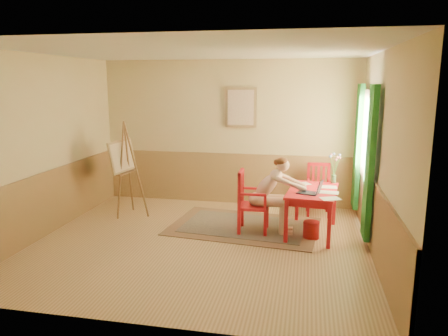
% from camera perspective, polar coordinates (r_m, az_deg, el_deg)
% --- Properties ---
extents(room, '(5.04, 4.54, 2.84)m').
position_cam_1_polar(room, '(6.12, -3.30, 2.29)').
color(room, tan).
rests_on(room, ground).
extents(wainscot, '(5.00, 4.50, 1.00)m').
position_cam_1_polar(wainscot, '(7.07, -1.60, -3.90)').
color(wainscot, tan).
rests_on(wainscot, room).
extents(window, '(0.12, 2.01, 2.20)m').
position_cam_1_polar(window, '(7.08, 18.41, 2.53)').
color(window, white).
rests_on(window, room).
extents(wall_portrait, '(0.60, 0.05, 0.76)m').
position_cam_1_polar(wall_portrait, '(8.16, 2.28, 8.15)').
color(wall_portrait, '#9A7C50').
rests_on(wall_portrait, room).
extents(rug, '(2.55, 1.84, 0.02)m').
position_cam_1_polar(rug, '(7.16, 2.73, -7.82)').
color(rug, '#8C7251').
rests_on(rug, room).
extents(table, '(0.86, 1.28, 0.72)m').
position_cam_1_polar(table, '(6.81, 11.82, -3.61)').
color(table, red).
rests_on(table, room).
extents(chair_left, '(0.48, 0.46, 1.01)m').
position_cam_1_polar(chair_left, '(6.79, 3.57, -4.55)').
color(chair_left, red).
rests_on(chair_left, room).
extents(chair_back, '(0.43, 0.44, 0.93)m').
position_cam_1_polar(chair_back, '(7.89, 12.59, -2.81)').
color(chair_back, red).
rests_on(chair_back, room).
extents(figure, '(0.92, 0.40, 1.24)m').
position_cam_1_polar(figure, '(6.73, 6.44, -3.16)').
color(figure, beige).
rests_on(figure, room).
extents(laptop, '(0.41, 0.31, 0.22)m').
position_cam_1_polar(laptop, '(6.53, 11.71, -3.05)').
color(laptop, '#1E2338').
rests_on(laptop, table).
extents(papers, '(0.76, 1.14, 0.00)m').
position_cam_1_polar(papers, '(6.78, 13.03, -2.92)').
color(papers, white).
rests_on(papers, table).
extents(vase, '(0.22, 0.25, 0.51)m').
position_cam_1_polar(vase, '(7.28, 14.63, -0.15)').
color(vase, '#3F724C').
rests_on(vase, table).
extents(wastebasket, '(0.28, 0.28, 0.27)m').
position_cam_1_polar(wastebasket, '(6.75, 11.66, -8.15)').
color(wastebasket, '#AF1A1D').
rests_on(wastebasket, room).
extents(easel, '(0.60, 0.76, 1.71)m').
position_cam_1_polar(easel, '(7.76, -13.33, 1.06)').
color(easel, brown).
rests_on(easel, room).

